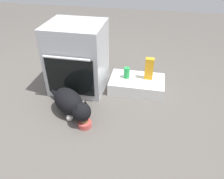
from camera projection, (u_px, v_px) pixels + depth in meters
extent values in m
plane|color=#56514C|center=(72.00, 113.00, 2.11)|extent=(8.00, 8.00, 0.00)
cube|color=#B7BABF|center=(78.00, 57.00, 2.30)|extent=(0.57, 0.51, 0.72)
cube|color=black|center=(70.00, 77.00, 2.14)|extent=(0.49, 0.01, 0.40)
cylinder|color=silver|center=(66.00, 58.00, 2.00)|extent=(0.46, 0.02, 0.02)
cube|color=white|center=(137.00, 84.00, 2.41)|extent=(0.59, 0.37, 0.14)
cylinder|color=#C64C47|center=(85.00, 124.00, 1.95)|extent=(0.12, 0.12, 0.05)
sphere|color=brown|center=(85.00, 122.00, 1.94)|extent=(0.07, 0.07, 0.07)
ellipsoid|color=black|center=(68.00, 101.00, 2.06)|extent=(0.43, 0.41, 0.23)
sphere|color=black|center=(82.00, 112.00, 1.90)|extent=(0.17, 0.17, 0.17)
cone|color=black|center=(86.00, 104.00, 1.89)|extent=(0.06, 0.06, 0.08)
cone|color=black|center=(76.00, 108.00, 1.84)|extent=(0.06, 0.06, 0.08)
cylinder|color=black|center=(54.00, 92.00, 2.29)|extent=(0.28, 0.24, 0.13)
sphere|color=silver|center=(81.00, 112.00, 2.07)|extent=(0.06, 0.06, 0.06)
sphere|color=silver|center=(70.00, 118.00, 2.01)|extent=(0.06, 0.06, 0.06)
cylinder|color=green|center=(127.00, 73.00, 2.36)|extent=(0.07, 0.07, 0.12)
cube|color=orange|center=(149.00, 69.00, 2.31)|extent=(0.09, 0.06, 0.24)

